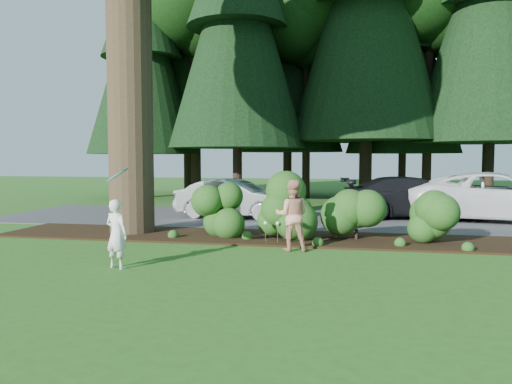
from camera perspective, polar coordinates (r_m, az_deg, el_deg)
ground at (r=9.95m, az=2.03°, el=-8.41°), size 80.00×80.00×0.00m
mulch_bed at (r=13.10m, az=4.35°, el=-5.29°), size 16.00×2.50×0.05m
driveway at (r=17.29m, az=6.08°, el=-3.08°), size 22.00×6.00×0.03m
shrub_row at (r=12.82m, az=7.73°, el=-1.99°), size 6.53×1.60×1.61m
lily_cluster at (r=12.24m, az=2.48°, el=-3.71°), size 0.69×0.09×0.57m
tree_wall at (r=27.02m, az=8.66°, el=19.78°), size 25.66×12.15×17.09m
car_silver_wagon at (r=17.27m, az=-2.45°, el=-0.77°), size 4.24×1.94×1.35m
car_white_suv at (r=18.30m, az=26.02°, el=-0.49°), size 6.11×3.49×1.61m
car_dark_suv at (r=18.16m, az=17.61°, el=-0.59°), size 5.18×2.73×1.43m
child at (r=9.97m, az=-15.65°, el=-4.63°), size 0.56×0.44×1.34m
adult at (r=11.43m, az=4.14°, el=-2.67°), size 0.85×0.69×1.62m
frisbee at (r=10.07m, az=-15.55°, el=1.92°), size 0.46×0.47×0.34m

